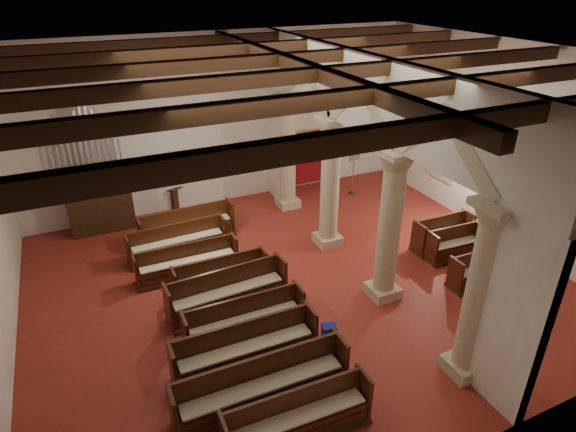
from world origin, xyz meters
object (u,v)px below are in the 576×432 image
Objects in this scene: processional_banner at (353,174)px; aisle_pew_0 at (479,273)px; lectern at (175,203)px; pipe_organ at (97,191)px; nave_pew_0 at (298,422)px.

aisle_pew_0 is (-0.01, -6.60, -0.48)m from processional_banner.
lectern is at bearing 156.49° from processional_banner.
pipe_organ reaches higher than aisle_pew_0.
pipe_organ is 2.58m from lectern.
lectern is (2.42, -0.01, -0.92)m from pipe_organ.
processional_banner is 11.12m from nave_pew_0.
nave_pew_0 is 1.55× the size of aisle_pew_0.
nave_pew_0 is 7.03m from aisle_pew_0.
aisle_pew_0 is (9.01, -7.65, -1.05)m from pipe_organ.
aisle_pew_0 is at bearing -71.94° from lectern.
pipe_organ is 1.84× the size of processional_banner.
lectern is 0.46× the size of processional_banner.
nave_pew_0 is (-0.05, -9.93, -0.13)m from lectern.
pipe_organ reaches higher than nave_pew_0.
lectern is at bearing 91.28° from nave_pew_0.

